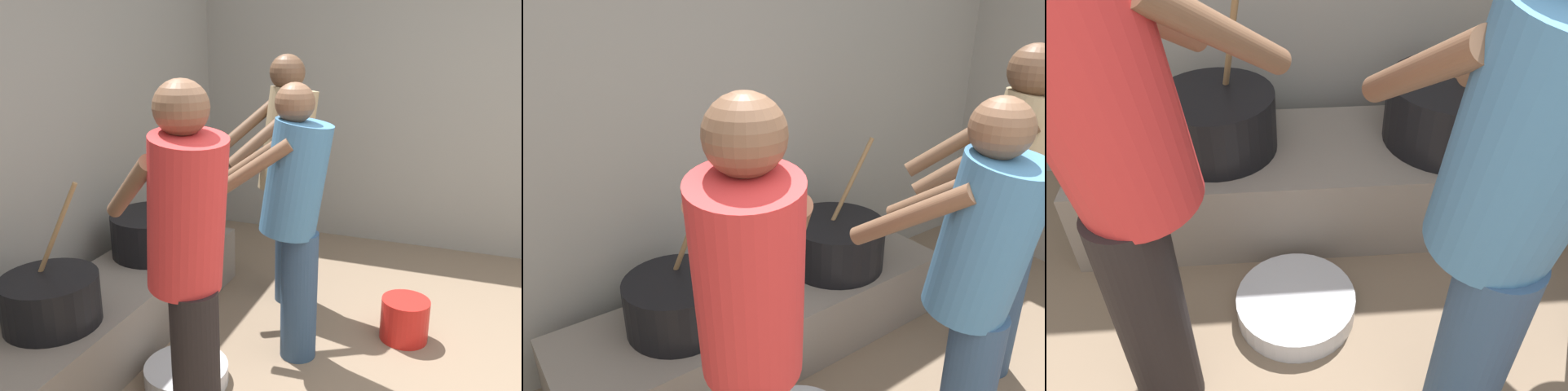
{
  "view_description": "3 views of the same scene",
  "coord_description": "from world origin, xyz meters",
  "views": [
    {
      "loc": [
        -2.14,
        0.2,
        1.77
      ],
      "look_at": [
        0.38,
        1.16,
        0.94
      ],
      "focal_mm": 37.98,
      "sensor_mm": 36.0,
      "label": 1
    },
    {
      "loc": [
        -0.98,
        0.2,
        1.81
      ],
      "look_at": [
        0.09,
        1.66,
        1.06
      ],
      "focal_mm": 34.16,
      "sensor_mm": 36.0,
      "label": 2
    },
    {
      "loc": [
        -0.03,
        0.2,
        1.58
      ],
      "look_at": [
        0.05,
        1.22,
        0.75
      ],
      "focal_mm": 36.06,
      "sensor_mm": 36.0,
      "label": 3
    }
  ],
  "objects": [
    {
      "name": "block_enclosure_right",
      "position": [
        2.49,
        0.0,
        1.22
      ],
      "size": [
        0.2,
        5.27,
        2.43
      ],
      "primitive_type": "cube",
      "color": "gray",
      "rests_on": "ground_plane"
    },
    {
      "name": "hearth_ledge",
      "position": [
        0.23,
        2.01,
        0.19
      ],
      "size": [
        2.12,
        0.6,
        0.37
      ],
      "primitive_type": "cube",
      "color": "slate",
      "rests_on": "ground_plane"
    },
    {
      "name": "cooking_pot_main",
      "position": [
        0.71,
        2.02,
        0.51
      ],
      "size": [
        0.55,
        0.55,
        0.72
      ],
      "color": "black",
      "rests_on": "hearth_ledge"
    },
    {
      "name": "cooking_pot_secondary",
      "position": [
        -0.25,
        2.02,
        0.5
      ],
      "size": [
        0.47,
        0.47,
        0.7
      ],
      "color": "black",
      "rests_on": "hearth_ledge"
    },
    {
      "name": "cook_in_blue_shirt",
      "position": [
        0.46,
        1.01,
        0.86
      ],
      "size": [
        0.46,
        0.69,
        1.51
      ],
      "color": "navy",
      "rests_on": "ground_plane"
    },
    {
      "name": "cook_in_red_shirt",
      "position": [
        -0.38,
        1.18,
        0.91
      ],
      "size": [
        0.65,
        0.72,
        1.6
      ],
      "color": "black",
      "rests_on": "ground_plane"
    },
    {
      "name": "cook_in_tan_shirt",
      "position": [
        1.07,
        1.25,
        0.93
      ],
      "size": [
        0.71,
        0.69,
        1.62
      ],
      "color": "navy",
      "rests_on": "ground_plane"
    },
    {
      "name": "bucket_red_plastic",
      "position": [
        0.85,
        0.44,
        0.13
      ],
      "size": [
        0.28,
        0.28,
        0.25
      ],
      "primitive_type": "cylinder",
      "color": "red",
      "rests_on": "ground_plane"
    },
    {
      "name": "metal_mixing_bowl",
      "position": [
        0.02,
        1.44,
        0.05
      ],
      "size": [
        0.44,
        0.44,
        0.09
      ],
      "primitive_type": "cylinder",
      "color": "#B7B7BC",
      "rests_on": "ground_plane"
    }
  ]
}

